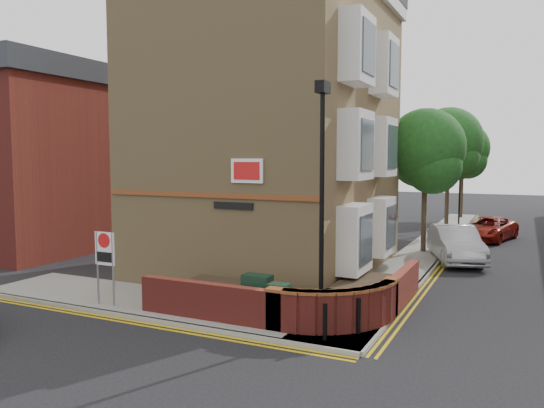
{
  "coord_description": "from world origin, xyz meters",
  "views": [
    {
      "loc": [
        6.24,
        -11.42,
        4.52
      ],
      "look_at": [
        -1.14,
        4.0,
        3.03
      ],
      "focal_mm": 35.0,
      "sensor_mm": 36.0,
      "label": 1
    }
  ],
  "objects_px": {
    "zone_sign": "(105,254)",
    "silver_car_near": "(455,244)",
    "lamppost": "(322,204)",
    "utility_cabinet_large": "(257,296)"
  },
  "relations": [
    {
      "from": "silver_car_near",
      "to": "utility_cabinet_large",
      "type": "bearing_deg",
      "value": -128.37
    },
    {
      "from": "lamppost",
      "to": "zone_sign",
      "type": "xyz_separation_m",
      "value": [
        -6.6,
        -0.7,
        -1.7
      ]
    },
    {
      "from": "lamppost",
      "to": "zone_sign",
      "type": "height_order",
      "value": "lamppost"
    },
    {
      "from": "lamppost",
      "to": "silver_car_near",
      "type": "xyz_separation_m",
      "value": [
        2.0,
        11.39,
        -2.56
      ]
    },
    {
      "from": "utility_cabinet_large",
      "to": "lamppost",
      "type": "bearing_deg",
      "value": -3.01
    },
    {
      "from": "zone_sign",
      "to": "silver_car_near",
      "type": "bearing_deg",
      "value": 54.58
    },
    {
      "from": "utility_cabinet_large",
      "to": "zone_sign",
      "type": "bearing_deg",
      "value": -170.31
    },
    {
      "from": "lamppost",
      "to": "utility_cabinet_large",
      "type": "relative_size",
      "value": 5.25
    },
    {
      "from": "zone_sign",
      "to": "silver_car_near",
      "type": "xyz_separation_m",
      "value": [
        8.6,
        12.09,
        -0.86
      ]
    },
    {
      "from": "zone_sign",
      "to": "utility_cabinet_large",
      "type": "bearing_deg",
      "value": 9.69
    }
  ]
}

